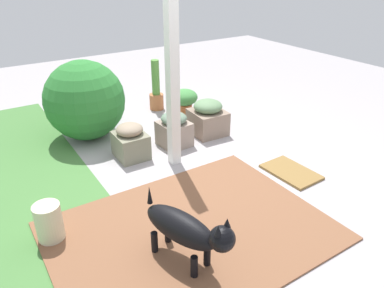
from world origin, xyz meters
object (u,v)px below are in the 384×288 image
stone_planter_mid (130,142)px  ceramic_urn (49,223)px  round_shrub (85,100)px  stone_planter_near (174,130)px  porch_pillar (172,70)px  terracotta_pot_tall (156,92)px  doormat (291,172)px  terracotta_pot_broad (185,101)px  dog (186,229)px  stone_planter_nearest (208,118)px

stone_planter_mid → ceramic_urn: (-1.00, 1.21, -0.03)m
round_shrub → stone_planter_near: bearing=-134.9°
porch_pillar → terracotta_pot_tall: bearing=-21.3°
stone_planter_near → ceramic_urn: bearing=118.7°
terracotta_pot_tall → round_shrub: bearing=108.6°
stone_planter_mid → doormat: (-1.34, -1.36, -0.19)m
stone_planter_mid → terracotta_pot_broad: bearing=-61.1°
stone_planter_near → stone_planter_mid: bearing=89.3°
stone_planter_near → terracotta_pot_tall: size_ratio=0.56×
terracotta_pot_broad → dog: size_ratio=0.56×
terracotta_pot_broad → stone_planter_nearest: bearing=-179.4°
stone_planter_near → dog: 2.11m
stone_planter_near → dog: (-1.86, 0.99, 0.12)m
stone_planter_mid → doormat: bearing=-134.7°
round_shrub → terracotta_pot_tall: bearing=-71.4°
stone_planter_nearest → doormat: stone_planter_nearest is taller
terracotta_pot_tall → ceramic_urn: terracotta_pot_tall is taller
stone_planter_near → terracotta_pot_tall: bearing=-18.2°
terracotta_pot_broad → ceramic_urn: bearing=124.7°
dog → stone_planter_mid: bearing=-11.5°
doormat → terracotta_pot_tall: bearing=7.3°
ceramic_urn → doormat: (-0.34, -2.57, -0.16)m
terracotta_pot_tall → terracotta_pot_broad: bearing=-166.5°
terracotta_pot_broad → doormat: bearing=-174.7°
round_shrub → terracotta_pot_broad: 1.45m
round_shrub → ceramic_urn: size_ratio=2.96×
porch_pillar → terracotta_pot_broad: (1.05, -0.80, -0.83)m
round_shrub → terracotta_pot_tall: round_shrub is taller
round_shrub → terracotta_pot_broad: bearing=-97.7°
dog → ceramic_urn: 1.21m
porch_pillar → doormat: (-0.94, -0.98, -1.11)m
porch_pillar → ceramic_urn: porch_pillar is taller
terracotta_pot_broad → round_shrub: bearing=82.3°
round_shrub → doormat: size_ratio=1.69×
stone_planter_near → terracotta_pot_tall: (1.27, -0.42, 0.07)m
stone_planter_mid → doormat: size_ratio=0.71×
terracotta_pot_tall → doormat: 2.64m
stone_planter_nearest → doormat: size_ratio=0.79×
stone_planter_mid → ceramic_urn: 1.57m
porch_pillar → ceramic_urn: bearing=110.8°
stone_planter_mid → terracotta_pot_broad: (0.65, -1.17, 0.09)m
porch_pillar → dog: porch_pillar is taller
stone_planter_near → terracotta_pot_broad: size_ratio=0.96×
terracotta_pot_tall → doormat: terracotta_pot_tall is taller
stone_planter_nearest → round_shrub: round_shrub is taller
terracotta_pot_broad → terracotta_pot_tall: bearing=13.5°
ceramic_urn → doormat: size_ratio=0.57×
stone_planter_mid → porch_pillar: bearing=-136.6°
terracotta_pot_broad → terracotta_pot_tall: terracotta_pot_tall is taller
terracotta_pot_broad → terracotta_pot_tall: 0.64m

